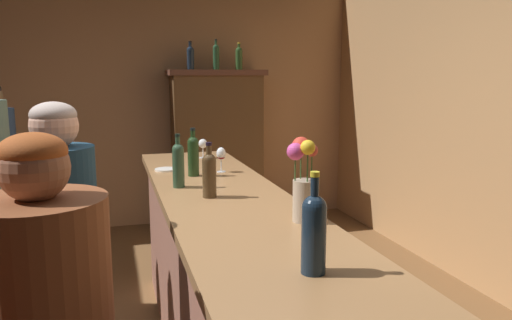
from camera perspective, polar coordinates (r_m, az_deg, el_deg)
wall_back at (r=5.67m, az=-13.43°, el=7.02°), size 4.96×0.12×2.87m
bar_counter at (r=2.77m, az=-3.27°, el=-14.75°), size 0.67×3.11×1.05m
display_cabinet at (r=5.51m, az=-4.51°, el=1.58°), size 1.04×0.46×1.73m
wine_bottle_malbec at (r=2.81m, az=-8.90°, el=-0.34°), size 0.07×0.07×0.30m
wine_bottle_pinot at (r=2.57m, az=-5.38°, el=-1.46°), size 0.07×0.07×0.29m
wine_bottle_syrah at (r=3.12m, az=-7.20°, el=0.70°), size 0.07×0.07×0.30m
wine_bottle_chardonnay at (r=1.59m, az=6.65°, el=-7.96°), size 0.08×0.08×0.33m
wine_glass_front at (r=3.24m, az=-4.02°, el=0.58°), size 0.06×0.06×0.16m
wine_glass_mid at (r=3.80m, az=-6.11°, el=1.79°), size 0.07×0.07×0.15m
flower_arrangement at (r=2.13m, az=5.44°, el=-2.19°), size 0.14×0.14×0.37m
cheese_plate at (r=3.35m, az=-10.29°, el=-1.08°), size 0.15×0.15×0.01m
display_bottle_left at (r=5.41m, az=-7.52°, el=11.66°), size 0.08×0.08×0.30m
display_bottle_midleft at (r=5.46m, az=-4.60°, el=11.83°), size 0.07×0.07×0.32m
display_bottle_center at (r=5.52m, az=-1.96°, el=11.70°), size 0.08×0.08×0.29m
patron_in_grey at (r=2.31m, az=-21.20°, el=-11.17°), size 0.31×0.31×1.57m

